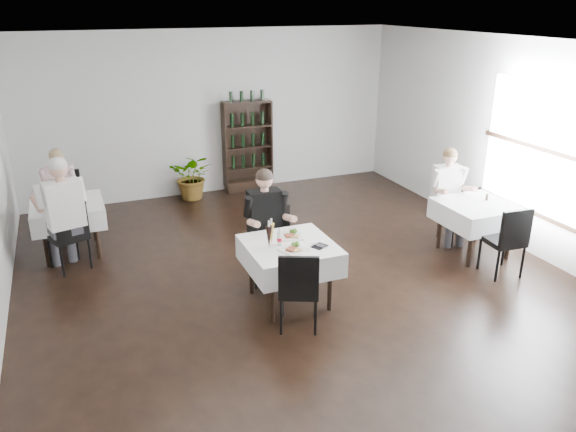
{
  "coord_description": "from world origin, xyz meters",
  "views": [
    {
      "loc": [
        -2.59,
        -5.61,
        3.47
      ],
      "look_at": [
        -0.24,
        0.2,
        1.04
      ],
      "focal_mm": 35.0,
      "sensor_mm": 36.0,
      "label": 1
    }
  ],
  "objects_px": {
    "diner_main": "(267,218)",
    "main_table": "(290,255)",
    "wine_shelf": "(248,147)",
    "potted_tree": "(193,176)"
  },
  "relations": [
    {
      "from": "wine_shelf",
      "to": "main_table",
      "type": "distance_m",
      "value": 4.41
    },
    {
      "from": "potted_tree",
      "to": "main_table",
      "type": "bearing_deg",
      "value": -87.17
    },
    {
      "from": "main_table",
      "to": "diner_main",
      "type": "height_order",
      "value": "diner_main"
    },
    {
      "from": "potted_tree",
      "to": "diner_main",
      "type": "xyz_separation_m",
      "value": [
        0.16,
        -3.56,
        0.44
      ]
    },
    {
      "from": "wine_shelf",
      "to": "potted_tree",
      "type": "xyz_separation_m",
      "value": [
        -1.11,
        -0.11,
        -0.41
      ]
    },
    {
      "from": "main_table",
      "to": "diner_main",
      "type": "bearing_deg",
      "value": 94.48
    },
    {
      "from": "diner_main",
      "to": "potted_tree",
      "type": "bearing_deg",
      "value": 92.53
    },
    {
      "from": "diner_main",
      "to": "main_table",
      "type": "bearing_deg",
      "value": -85.52
    },
    {
      "from": "wine_shelf",
      "to": "main_table",
      "type": "bearing_deg",
      "value": -101.78
    },
    {
      "from": "wine_shelf",
      "to": "diner_main",
      "type": "bearing_deg",
      "value": -104.52
    }
  ]
}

